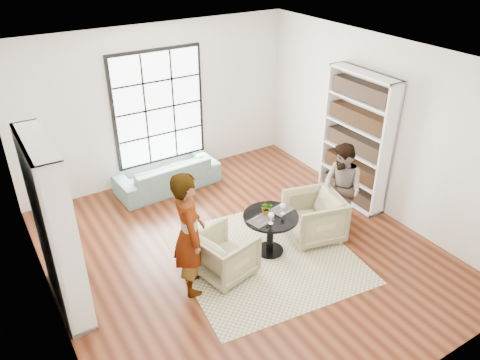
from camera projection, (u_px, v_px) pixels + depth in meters
ground at (242, 251)px, 7.35m from camera, size 6.00×6.00×0.00m
room_shell at (223, 167)px, 7.15m from camera, size 6.00×6.01×6.00m
rug at (265, 257)px, 7.23m from camera, size 2.85×2.85×0.01m
pedestal_table at (270, 226)px, 7.11m from camera, size 0.84×0.84×0.67m
sofa at (168, 175)px, 8.97m from camera, size 2.01×0.88×0.58m
armchair_left at (225, 254)px, 6.73m from camera, size 0.91×0.89×0.70m
armchair_right at (314, 217)px, 7.51m from camera, size 1.02×1.00×0.77m
person_left at (189, 234)px, 6.20m from camera, size 0.61×0.77×1.83m
person_right at (342, 188)px, 7.58m from camera, size 0.58×0.74×1.51m
placemat_left at (260, 221)px, 6.90m from camera, size 0.39×0.33×0.01m
placemat_right at (282, 210)px, 7.16m from camera, size 0.39×0.33×0.01m
cutlery_left at (260, 220)px, 6.89m from camera, size 0.18×0.25×0.01m
cutlery_right at (282, 209)px, 7.16m from camera, size 0.18×0.25×0.01m
wine_glass_left at (271, 216)px, 6.77m from camera, size 0.09×0.09×0.19m
wine_glass_right at (283, 206)px, 7.00m from camera, size 0.08×0.08×0.19m
flower_centerpiece at (266, 208)px, 7.00m from camera, size 0.23×0.21×0.21m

